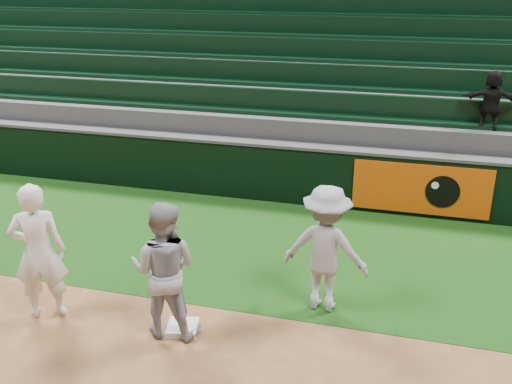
{
  "coord_description": "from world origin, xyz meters",
  "views": [
    {
      "loc": [
        2.63,
        -5.75,
        4.56
      ],
      "look_at": [
        0.43,
        2.3,
        1.3
      ],
      "focal_mm": 40.0,
      "sensor_mm": 36.0,
      "label": 1
    }
  ],
  "objects_px": {
    "first_baseman": "(38,252)",
    "base_coach": "(326,249)",
    "first_base": "(182,328)",
    "baserunner": "(164,270)"
  },
  "relations": [
    {
      "from": "baserunner",
      "to": "base_coach",
      "type": "relative_size",
      "value": 1.01
    },
    {
      "from": "base_coach",
      "to": "first_base",
      "type": "bearing_deg",
      "value": 37.49
    },
    {
      "from": "first_base",
      "to": "base_coach",
      "type": "bearing_deg",
      "value": 31.97
    },
    {
      "from": "base_coach",
      "to": "first_baseman",
      "type": "bearing_deg",
      "value": 23.57
    },
    {
      "from": "baserunner",
      "to": "base_coach",
      "type": "height_order",
      "value": "baserunner"
    },
    {
      "from": "first_base",
      "to": "base_coach",
      "type": "relative_size",
      "value": 0.22
    },
    {
      "from": "first_baseman",
      "to": "base_coach",
      "type": "height_order",
      "value": "first_baseman"
    },
    {
      "from": "first_baseman",
      "to": "first_base",
      "type": "bearing_deg",
      "value": 157.87
    },
    {
      "from": "baserunner",
      "to": "base_coach",
      "type": "distance_m",
      "value": 2.24
    },
    {
      "from": "first_baseman",
      "to": "base_coach",
      "type": "bearing_deg",
      "value": 172.17
    }
  ]
}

